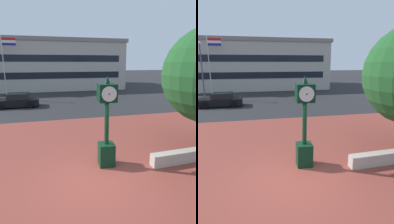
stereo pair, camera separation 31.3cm
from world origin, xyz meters
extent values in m
plane|color=#262628|center=(0.00, 0.00, 0.00)|extent=(200.00, 200.00, 0.00)
cube|color=brown|center=(0.00, 2.08, 0.00)|extent=(44.00, 12.16, 0.01)
cube|color=#ADA393|center=(4.00, 0.44, 0.25)|extent=(3.22, 0.55, 0.50)
cube|color=black|center=(0.70, 1.00, 0.46)|extent=(0.64, 0.64, 0.91)
cylinder|color=black|center=(0.70, 1.00, 1.76)|extent=(0.17, 0.17, 1.69)
cube|color=black|center=(0.70, 1.00, 2.94)|extent=(0.70, 0.70, 0.66)
cylinder|color=silver|center=(0.72, 1.35, 2.94)|extent=(0.55, 0.06, 0.55)
sphere|color=black|center=(0.72, 1.37, 2.94)|extent=(0.05, 0.05, 0.05)
cylinder|color=silver|center=(0.67, 0.66, 2.94)|extent=(0.55, 0.06, 0.55)
sphere|color=black|center=(0.67, 0.64, 2.94)|extent=(0.05, 0.05, 0.05)
cone|color=black|center=(0.70, 1.00, 3.41)|extent=(0.23, 0.23, 0.29)
cube|color=black|center=(-4.25, 13.64, 0.44)|extent=(4.05, 1.83, 0.64)
cube|color=black|center=(-4.05, 13.65, 1.00)|extent=(1.87, 1.56, 0.56)
cylinder|color=black|center=(-5.49, 12.80, 0.32)|extent=(0.64, 0.23, 0.64)
cylinder|color=black|center=(-5.51, 14.47, 0.32)|extent=(0.64, 0.23, 0.64)
cylinder|color=black|center=(-2.99, 12.82, 0.32)|extent=(0.64, 0.23, 0.64)
cylinder|color=black|center=(-3.01, 14.49, 0.32)|extent=(0.64, 0.23, 0.64)
cylinder|color=silver|center=(-6.51, 22.10, 3.59)|extent=(0.12, 0.12, 7.18)
sphere|color=gold|center=(-6.51, 22.10, 7.24)|extent=(0.14, 0.14, 0.14)
cube|color=red|center=(-5.65, 22.10, 6.87)|extent=(1.61, 0.02, 0.31)
cube|color=white|center=(-5.65, 22.10, 6.56)|extent=(1.61, 0.02, 0.31)
cube|color=navy|center=(-5.65, 22.10, 6.26)|extent=(1.61, 0.02, 0.31)
cube|color=#B2ADA3|center=(-1.22, 29.85, 3.46)|extent=(23.05, 13.59, 6.91)
cube|color=gray|center=(-1.22, 29.85, 7.16)|extent=(23.51, 13.86, 0.50)
cube|color=black|center=(-1.22, 23.04, 2.30)|extent=(20.74, 0.04, 0.90)
cube|color=black|center=(-1.22, 23.04, 4.61)|extent=(20.74, 0.04, 0.90)
cylinder|color=#4C4C51|center=(-6.59, 18.20, 2.97)|extent=(0.14, 0.14, 5.93)
sphere|color=white|center=(-6.59, 18.20, 6.08)|extent=(0.36, 0.36, 0.36)
camera|label=1|loc=(-1.48, -6.19, 4.02)|focal=32.59mm
camera|label=2|loc=(-1.18, -6.26, 4.02)|focal=32.59mm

